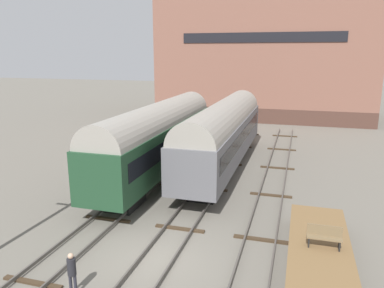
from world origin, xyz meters
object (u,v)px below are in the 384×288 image
(train_car_green, at_px, (158,136))
(bench, at_px, (324,236))
(train_car_grey, at_px, (224,131))
(person_worker, at_px, (72,270))

(train_car_green, xyz_separation_m, bench, (10.89, -9.31, -1.58))
(train_car_grey, relative_size, train_car_green, 1.07)
(train_car_green, bearing_deg, train_car_grey, 38.04)
(train_car_grey, bearing_deg, bench, -61.46)
(bench, bearing_deg, train_car_grey, 118.54)
(person_worker, bearing_deg, train_car_grey, 82.63)
(train_car_green, distance_m, bench, 14.41)
(train_car_grey, xyz_separation_m, train_car_green, (-4.09, -3.20, 0.08))
(train_car_grey, relative_size, bench, 13.26)
(train_car_grey, distance_m, person_worker, 17.18)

